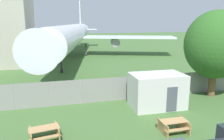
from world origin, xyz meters
The scene contains 6 objects.
perimeter_fence centered at (0.00, 9.88, 1.02)m, with size 56.07×0.07×2.04m.
airplane centered at (-1.05, 34.69, 4.15)m, with size 39.18×47.50×11.84m.
portable_cabin centered at (3.18, 7.73, 1.33)m, with size 4.12×2.62×2.65m.
picnic_bench_near_cabin centered at (2.36, 3.72, 0.47)m, with size 1.65×1.42×0.76m.
picnic_bench_open_grass centered at (-5.20, 4.72, 0.47)m, with size 1.86×1.65×0.76m.
tree_near_hangar centered at (9.17, 8.90, 4.63)m, with size 5.39×5.39×7.61m.
Camera 1 is at (-4.32, -7.16, 6.60)m, focal length 35.00 mm.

